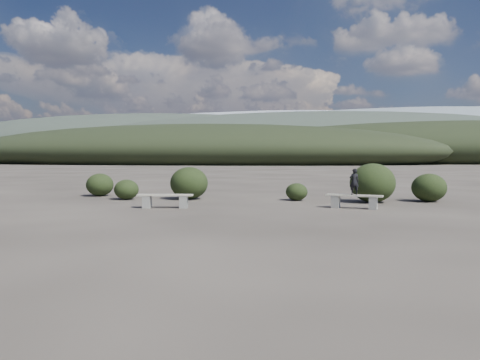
# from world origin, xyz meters

# --- Properties ---
(ground) EXTENTS (1200.00, 1200.00, 0.00)m
(ground) POSITION_xyz_m (0.00, 0.00, 0.00)
(ground) COLOR #2D2823
(ground) RESTS_ON ground
(bench_left) EXTENTS (1.97, 0.69, 0.48)m
(bench_left) POSITION_xyz_m (-2.50, 5.27, 0.29)
(bench_left) COLOR slate
(bench_left) RESTS_ON ground
(bench_right) EXTENTS (1.96, 0.81, 0.48)m
(bench_right) POSITION_xyz_m (4.02, 6.19, 0.29)
(bench_right) COLOR slate
(bench_right) RESTS_ON ground
(seated_person) EXTENTS (0.37, 0.29, 0.91)m
(seated_person) POSITION_xyz_m (4.01, 6.19, 0.93)
(seated_person) COLOR black
(seated_person) RESTS_ON bench_right
(shrub_a) EXTENTS (1.02, 1.02, 0.84)m
(shrub_a) POSITION_xyz_m (-5.12, 8.05, 0.42)
(shrub_a) COLOR black
(shrub_a) RESTS_ON ground
(shrub_b) EXTENTS (1.58, 1.58, 1.36)m
(shrub_b) POSITION_xyz_m (-2.57, 8.62, 0.68)
(shrub_b) COLOR black
(shrub_b) RESTS_ON ground
(shrub_c) EXTENTS (0.89, 0.89, 0.71)m
(shrub_c) POSITION_xyz_m (1.92, 8.78, 0.36)
(shrub_c) COLOR black
(shrub_c) RESTS_ON ground
(shrub_d) EXTENTS (1.75, 1.75, 1.53)m
(shrub_d) POSITION_xyz_m (4.88, 8.47, 0.77)
(shrub_d) COLOR black
(shrub_d) RESTS_ON ground
(shrub_e) EXTENTS (1.35, 1.35, 1.12)m
(shrub_e) POSITION_xyz_m (7.14, 9.15, 0.56)
(shrub_e) COLOR black
(shrub_e) RESTS_ON ground
(shrub_f) EXTENTS (1.21, 1.21, 1.03)m
(shrub_f) POSITION_xyz_m (-6.98, 9.43, 0.51)
(shrub_f) COLOR black
(shrub_f) RESTS_ON ground
(mountain_ridges) EXTENTS (500.00, 400.00, 56.00)m
(mountain_ridges) POSITION_xyz_m (-7.48, 339.06, 10.84)
(mountain_ridges) COLOR black
(mountain_ridges) RESTS_ON ground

